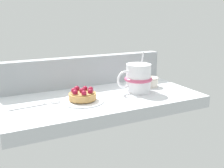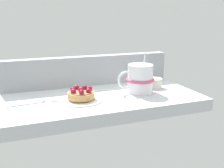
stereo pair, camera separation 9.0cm
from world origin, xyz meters
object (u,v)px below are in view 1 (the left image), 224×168
object	(u,v)px
raspberry_tart	(82,95)
coffee_mug	(138,78)
dessert_plate	(83,100)
sugar_bowl	(150,82)
dessert_fork	(36,105)

from	to	relation	value
raspberry_tart	coffee_mug	bearing A→B (deg)	4.41
dessert_plate	raspberry_tart	xyz separation A→B (cm)	(-0.01, 0.03, 1.86)
coffee_mug	sugar_bowl	bearing A→B (deg)	25.17
dessert_plate	dessert_fork	xyz separation A→B (cm)	(-14.17, 2.10, -0.08)
raspberry_tart	sugar_bowl	xyz separation A→B (cm)	(29.70, 5.39, -0.28)
dessert_plate	raspberry_tart	bearing A→B (deg)	112.93
dessert_fork	dessert_plate	bearing A→B (deg)	-8.44
dessert_plate	dessert_fork	distance (cm)	14.33
dessert_plate	sugar_bowl	distance (cm)	30.22
raspberry_tart	sugar_bowl	distance (cm)	30.19
raspberry_tart	sugar_bowl	bearing A→B (deg)	10.29
coffee_mug	sugar_bowl	size ratio (longest dim) A/B	2.20
dessert_plate	coffee_mug	bearing A→B (deg)	4.50
raspberry_tart	coffee_mug	distance (cm)	22.05
raspberry_tart	dessert_fork	size ratio (longest dim) A/B	0.53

